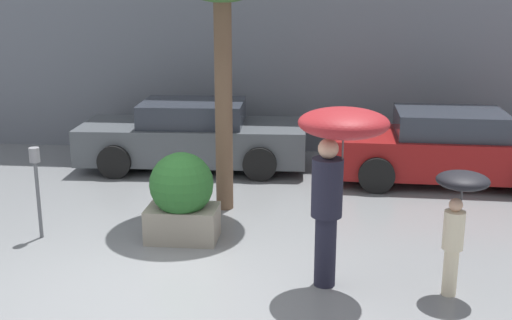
# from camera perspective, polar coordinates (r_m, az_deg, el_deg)

# --- Properties ---
(ground_plane) EXTENTS (40.00, 40.00, 0.00)m
(ground_plane) POSITION_cam_1_polar(r_m,az_deg,el_deg) (7.87, -8.60, -10.24)
(ground_plane) COLOR slate
(building_facade) EXTENTS (18.00, 0.30, 6.00)m
(building_facade) POSITION_cam_1_polar(r_m,az_deg,el_deg) (13.51, -2.12, 13.55)
(building_facade) COLOR slate
(building_facade) RESTS_ON ground
(planter_box) EXTENTS (0.96, 0.86, 1.22)m
(planter_box) POSITION_cam_1_polar(r_m,az_deg,el_deg) (8.72, -6.61, -3.20)
(planter_box) COLOR gray
(planter_box) RESTS_ON ground
(person_adult) EXTENTS (0.99, 0.99, 2.09)m
(person_adult) POSITION_cam_1_polar(r_m,az_deg,el_deg) (7.08, 7.31, 0.85)
(person_adult) COLOR #1E1E2D
(person_adult) RESTS_ON ground
(person_child) EXTENTS (0.57, 0.57, 1.41)m
(person_child) POSITION_cam_1_polar(r_m,az_deg,el_deg) (7.35, 17.57, -3.91)
(person_child) COLOR beige
(person_child) RESTS_ON ground
(parked_car_near) EXTENTS (4.33, 2.06, 1.27)m
(parked_car_near) POSITION_cam_1_polar(r_m,az_deg,el_deg) (12.35, -5.58, 2.11)
(parked_car_near) COLOR #4C5156
(parked_car_near) RESTS_ON ground
(parked_car_far) EXTENTS (4.17, 2.00, 1.27)m
(parked_car_far) POSITION_cam_1_polar(r_m,az_deg,el_deg) (11.86, 16.70, 1.00)
(parked_car_far) COLOR maroon
(parked_car_far) RESTS_ON ground
(parking_meter) EXTENTS (0.14, 0.14, 1.28)m
(parking_meter) POSITION_cam_1_polar(r_m,az_deg,el_deg) (9.14, -18.96, -1.15)
(parking_meter) COLOR #595B60
(parking_meter) RESTS_ON ground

